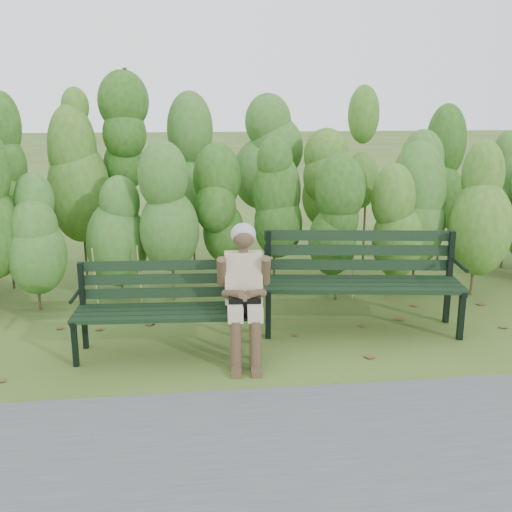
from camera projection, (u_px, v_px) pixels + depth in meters
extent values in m
plane|color=#3B4A1A|center=(260.00, 343.00, 5.60)|extent=(80.00, 80.00, 0.00)
cube|color=#474749|center=(309.00, 489.00, 3.48)|extent=(60.00, 2.50, 0.01)
cylinder|color=#47381E|center=(50.00, 271.00, 6.50)|extent=(0.03, 0.03, 0.80)
ellipsoid|color=#3E5C20|center=(45.00, 213.00, 6.34)|extent=(0.64, 0.64, 1.44)
cylinder|color=#47381E|center=(108.00, 269.00, 6.57)|extent=(0.03, 0.03, 0.80)
ellipsoid|color=#3E5C20|center=(104.00, 212.00, 6.41)|extent=(0.64, 0.64, 1.44)
cylinder|color=#47381E|center=(164.00, 268.00, 6.64)|extent=(0.03, 0.03, 0.80)
ellipsoid|color=#3E5C20|center=(161.00, 211.00, 6.48)|extent=(0.64, 0.64, 1.44)
cylinder|color=#47381E|center=(219.00, 266.00, 6.71)|extent=(0.03, 0.03, 0.80)
ellipsoid|color=#3E5C20|center=(218.00, 210.00, 6.55)|extent=(0.64, 0.64, 1.44)
cylinder|color=#47381E|center=(273.00, 264.00, 6.78)|extent=(0.03, 0.03, 0.80)
ellipsoid|color=#3E5C20|center=(273.00, 209.00, 6.62)|extent=(0.64, 0.64, 1.44)
cylinder|color=#47381E|center=(325.00, 262.00, 6.85)|extent=(0.03, 0.03, 0.80)
ellipsoid|color=#3E5C20|center=(327.00, 207.00, 6.69)|extent=(0.64, 0.64, 1.44)
cylinder|color=#47381E|center=(377.00, 261.00, 6.93)|extent=(0.03, 0.03, 0.80)
ellipsoid|color=#3E5C20|center=(380.00, 206.00, 6.76)|extent=(0.64, 0.64, 1.44)
cylinder|color=#47381E|center=(428.00, 259.00, 7.00)|extent=(0.03, 0.03, 0.80)
ellipsoid|color=#3E5C20|center=(432.00, 205.00, 6.84)|extent=(0.64, 0.64, 1.44)
cylinder|color=#47381E|center=(477.00, 258.00, 7.07)|extent=(0.03, 0.03, 0.80)
ellipsoid|color=#3E5C20|center=(482.00, 204.00, 6.91)|extent=(0.64, 0.64, 1.44)
cylinder|color=#47381E|center=(20.00, 239.00, 7.36)|extent=(0.04, 0.04, 1.10)
ellipsoid|color=#1F4E11|center=(13.00, 167.00, 7.14)|extent=(0.70, 0.70, 1.98)
cylinder|color=#47381E|center=(84.00, 237.00, 7.45)|extent=(0.04, 0.04, 1.10)
ellipsoid|color=#1F4E11|center=(79.00, 166.00, 7.23)|extent=(0.70, 0.70, 1.98)
cylinder|color=#47381E|center=(147.00, 236.00, 7.54)|extent=(0.04, 0.04, 1.10)
ellipsoid|color=#1F4E11|center=(143.00, 165.00, 7.32)|extent=(0.70, 0.70, 1.98)
cylinder|color=#47381E|center=(208.00, 234.00, 7.63)|extent=(0.04, 0.04, 1.10)
ellipsoid|color=#1F4E11|center=(206.00, 165.00, 7.41)|extent=(0.70, 0.70, 1.98)
cylinder|color=#47381E|center=(267.00, 232.00, 7.72)|extent=(0.04, 0.04, 1.10)
ellipsoid|color=#1F4E11|center=(268.00, 164.00, 7.49)|extent=(0.70, 0.70, 1.98)
cylinder|color=#47381E|center=(326.00, 231.00, 7.80)|extent=(0.04, 0.04, 1.10)
ellipsoid|color=#1F4E11|center=(328.00, 163.00, 7.58)|extent=(0.70, 0.70, 1.98)
cylinder|color=#47381E|center=(383.00, 230.00, 7.89)|extent=(0.04, 0.04, 1.10)
ellipsoid|color=#1F4E11|center=(386.00, 162.00, 7.67)|extent=(0.70, 0.70, 1.98)
cylinder|color=#47381E|center=(438.00, 228.00, 7.98)|extent=(0.04, 0.04, 1.10)
ellipsoid|color=#1F4E11|center=(443.00, 162.00, 7.76)|extent=(0.70, 0.70, 1.98)
cylinder|color=#47381E|center=(493.00, 227.00, 8.07)|extent=(0.04, 0.04, 1.10)
ellipsoid|color=#1F4E11|center=(499.00, 161.00, 7.85)|extent=(0.70, 0.70, 1.98)
cube|color=brown|center=(204.00, 336.00, 5.76)|extent=(0.11, 0.11, 0.01)
cube|color=brown|center=(350.00, 362.00, 5.18)|extent=(0.11, 0.11, 0.01)
cube|color=brown|center=(360.00, 324.00, 6.06)|extent=(0.11, 0.09, 0.01)
cube|color=brown|center=(4.00, 349.00, 5.45)|extent=(0.11, 0.11, 0.01)
cube|color=brown|center=(324.00, 336.00, 5.75)|extent=(0.11, 0.11, 0.01)
cube|color=brown|center=(314.00, 385.00, 4.76)|extent=(0.07, 0.09, 0.01)
cube|color=brown|center=(10.00, 341.00, 5.63)|extent=(0.10, 0.09, 0.01)
cube|color=brown|center=(134.00, 331.00, 5.89)|extent=(0.11, 0.11, 0.01)
cube|color=brown|center=(166.00, 340.00, 5.65)|extent=(0.10, 0.11, 0.01)
cube|color=brown|center=(144.00, 408.00, 4.40)|extent=(0.11, 0.11, 0.01)
cube|color=brown|center=(338.00, 319.00, 6.21)|extent=(0.11, 0.11, 0.01)
cube|color=brown|center=(121.00, 357.00, 5.29)|extent=(0.10, 0.11, 0.01)
cube|color=brown|center=(128.00, 402.00, 4.49)|extent=(0.09, 0.11, 0.01)
cube|color=brown|center=(482.00, 387.00, 4.72)|extent=(0.11, 0.11, 0.01)
cube|color=brown|center=(446.00, 314.00, 6.34)|extent=(0.09, 0.08, 0.01)
cube|color=brown|center=(223.00, 386.00, 4.74)|extent=(0.08, 0.10, 0.01)
cube|color=brown|center=(191.00, 367.00, 5.09)|extent=(0.11, 0.11, 0.01)
cube|color=black|center=(166.00, 319.00, 5.06)|extent=(1.62, 0.19, 0.04)
cube|color=black|center=(167.00, 314.00, 5.17)|extent=(1.62, 0.19, 0.04)
cube|color=black|center=(168.00, 310.00, 5.28)|extent=(1.62, 0.19, 0.04)
cube|color=black|center=(169.00, 306.00, 5.39)|extent=(1.62, 0.19, 0.04)
cube|color=black|center=(169.00, 293.00, 5.44)|extent=(1.62, 0.15, 0.09)
cube|color=black|center=(169.00, 279.00, 5.43)|extent=(1.62, 0.15, 0.09)
cube|color=black|center=(169.00, 265.00, 5.41)|extent=(1.62, 0.15, 0.09)
cube|color=black|center=(75.00, 344.00, 5.06)|extent=(0.05, 0.05, 0.40)
cube|color=black|center=(83.00, 306.00, 5.38)|extent=(0.05, 0.05, 0.81)
cube|color=black|center=(78.00, 316.00, 5.18)|extent=(0.07, 0.45, 0.04)
cylinder|color=black|center=(75.00, 296.00, 5.09)|extent=(0.05, 0.34, 0.03)
cube|color=black|center=(257.00, 340.00, 5.15)|extent=(0.05, 0.05, 0.40)
cube|color=black|center=(254.00, 303.00, 5.47)|extent=(0.05, 0.05, 0.81)
cube|color=black|center=(256.00, 312.00, 5.28)|extent=(0.07, 0.45, 0.04)
cylinder|color=black|center=(256.00, 293.00, 5.18)|extent=(0.05, 0.34, 0.03)
cube|color=black|center=(365.00, 291.00, 5.59)|extent=(1.90, 0.38, 0.04)
cube|color=black|center=(363.00, 286.00, 5.72)|extent=(1.90, 0.38, 0.04)
cube|color=black|center=(361.00, 282.00, 5.85)|extent=(1.90, 0.38, 0.04)
cube|color=black|center=(359.00, 279.00, 5.97)|extent=(1.90, 0.38, 0.04)
cube|color=black|center=(358.00, 265.00, 6.04)|extent=(1.89, 0.32, 0.11)
cube|color=black|center=(359.00, 250.00, 6.02)|extent=(1.89, 0.32, 0.11)
cube|color=black|center=(359.00, 235.00, 5.99)|extent=(1.89, 0.32, 0.11)
cube|color=black|center=(268.00, 315.00, 5.65)|extent=(0.06, 0.06, 0.48)
cube|color=black|center=(268.00, 277.00, 6.03)|extent=(0.06, 0.06, 0.95)
cube|color=black|center=(268.00, 286.00, 5.80)|extent=(0.13, 0.53, 0.04)
cylinder|color=black|center=(268.00, 264.00, 5.69)|extent=(0.09, 0.40, 0.04)
cube|color=black|center=(461.00, 316.00, 5.62)|extent=(0.06, 0.06, 0.48)
cube|color=black|center=(449.00, 278.00, 6.00)|extent=(0.06, 0.06, 0.95)
cube|color=black|center=(456.00, 287.00, 5.77)|extent=(0.13, 0.53, 0.04)
cylinder|color=black|center=(460.00, 265.00, 5.66)|extent=(0.09, 0.40, 0.04)
cube|color=#BFB68D|center=(235.00, 309.00, 5.05)|extent=(0.15, 0.39, 0.12)
cube|color=#BFB68D|center=(254.00, 309.00, 5.06)|extent=(0.15, 0.39, 0.12)
cylinder|color=brown|center=(236.00, 346.00, 4.97)|extent=(0.11, 0.11, 0.44)
cylinder|color=brown|center=(255.00, 345.00, 4.98)|extent=(0.11, 0.11, 0.44)
cube|color=brown|center=(236.00, 371.00, 4.95)|extent=(0.09, 0.19, 0.05)
cube|color=brown|center=(256.00, 370.00, 4.96)|extent=(0.09, 0.19, 0.05)
cube|color=#BFB68D|center=(243.00, 277.00, 5.24)|extent=(0.34, 0.25, 0.47)
cylinder|color=brown|center=(243.00, 251.00, 5.17)|extent=(0.08, 0.08, 0.09)
sphere|color=brown|center=(243.00, 238.00, 5.13)|extent=(0.19, 0.19, 0.19)
ellipsoid|color=gray|center=(243.00, 234.00, 5.14)|extent=(0.22, 0.21, 0.20)
cylinder|color=brown|center=(222.00, 271.00, 5.14)|extent=(0.09, 0.19, 0.28)
cylinder|color=brown|center=(266.00, 271.00, 5.17)|extent=(0.09, 0.19, 0.28)
cylinder|color=brown|center=(233.00, 294.00, 5.08)|extent=(0.20, 0.24, 0.12)
cylinder|color=brown|center=(256.00, 294.00, 5.09)|extent=(0.22, 0.23, 0.12)
sphere|color=brown|center=(245.00, 298.00, 5.03)|extent=(0.10, 0.10, 0.10)
cube|color=black|center=(245.00, 305.00, 5.06)|extent=(0.28, 0.13, 0.15)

